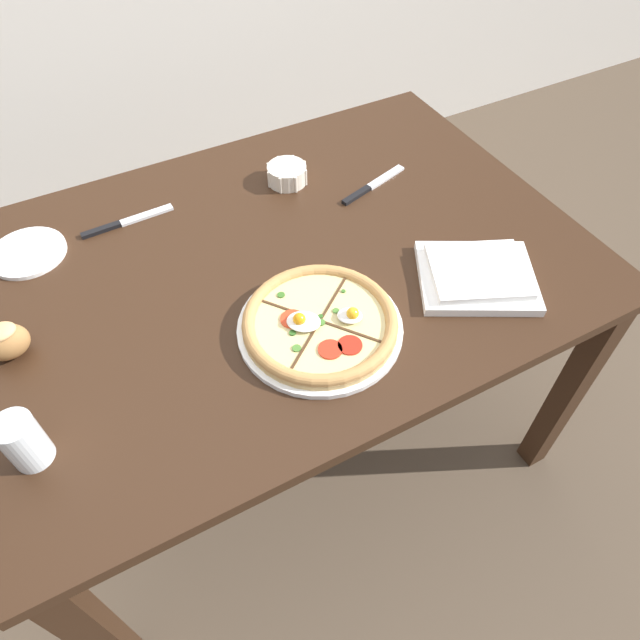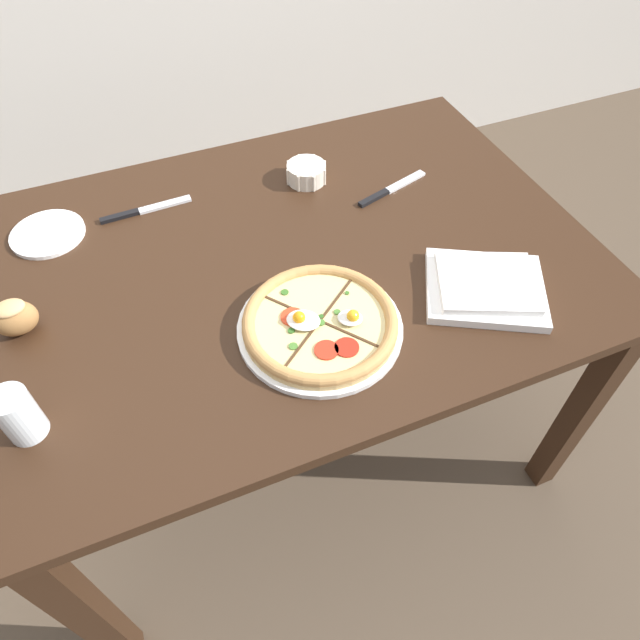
% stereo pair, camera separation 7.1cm
% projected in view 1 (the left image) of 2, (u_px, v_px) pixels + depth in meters
% --- Properties ---
extents(ground_plane, '(12.00, 12.00, 0.00)m').
position_uv_depth(ground_plane, '(293.00, 430.00, 1.85)').
color(ground_plane, brown).
extents(dining_table, '(1.34, 0.96, 0.77)m').
position_uv_depth(dining_table, '(283.00, 288.00, 1.34)').
color(dining_table, '#331E11').
rests_on(dining_table, ground_plane).
extents(pizza, '(0.33, 0.33, 0.05)m').
position_uv_depth(pizza, '(320.00, 323.00, 1.12)').
color(pizza, white).
rests_on(pizza, dining_table).
extents(ramekin_bowl, '(0.11, 0.11, 0.05)m').
position_uv_depth(ramekin_bowl, '(287.00, 174.00, 1.43)').
color(ramekin_bowl, silver).
rests_on(ramekin_bowl, dining_table).
extents(napkin_folded, '(0.31, 0.30, 0.04)m').
position_uv_depth(napkin_folded, '(477.00, 275.00, 1.21)').
color(napkin_folded, white).
rests_on(napkin_folded, dining_table).
extents(bread_piece_near, '(0.09, 0.07, 0.08)m').
position_uv_depth(bread_piece_near, '(5.00, 342.00, 1.06)').
color(bread_piece_near, '#A3703D').
rests_on(bread_piece_near, dining_table).
extents(knife_main, '(0.21, 0.08, 0.01)m').
position_uv_depth(knife_main, '(373.00, 185.00, 1.43)').
color(knife_main, silver).
rests_on(knife_main, dining_table).
extents(knife_spare, '(0.22, 0.03, 0.01)m').
position_uv_depth(knife_spare, '(127.00, 222.00, 1.34)').
color(knife_spare, silver).
rests_on(knife_spare, dining_table).
extents(water_glass, '(0.07, 0.07, 0.10)m').
position_uv_depth(water_glass, '(25.00, 443.00, 0.92)').
color(water_glass, white).
rests_on(water_glass, dining_table).
extents(side_saucer, '(0.17, 0.17, 0.01)m').
position_uv_depth(side_saucer, '(28.00, 253.00, 1.27)').
color(side_saucer, white).
rests_on(side_saucer, dining_table).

